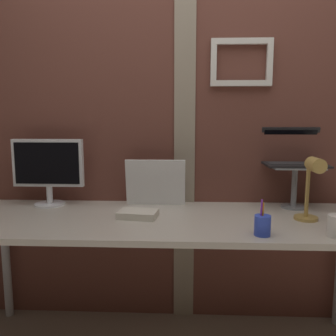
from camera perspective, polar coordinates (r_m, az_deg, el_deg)
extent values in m
cube|color=brown|center=(2.21, 3.48, 7.32)|extent=(3.26, 0.12, 2.49)
cube|color=gray|center=(2.14, 2.72, 7.30)|extent=(0.13, 0.01, 2.49)
cube|color=white|center=(2.20, 11.93, 19.48)|extent=(0.36, 0.03, 0.03)
cube|color=white|center=(2.16, 11.74, 13.31)|extent=(0.36, 0.03, 0.03)
cube|color=white|center=(2.16, 7.40, 16.60)|extent=(0.03, 0.03, 0.20)
cube|color=white|center=(2.21, 16.16, 16.16)|extent=(0.03, 0.03, 0.20)
cube|color=beige|center=(1.87, -0.14, -8.50)|extent=(2.21, 0.72, 0.03)
cylinder|color=#B2B2B7|center=(2.55, -24.77, -13.66)|extent=(0.05, 0.05, 0.73)
cylinder|color=white|center=(2.24, -18.59, -5.55)|extent=(0.18, 0.18, 0.01)
cylinder|color=white|center=(2.23, -18.66, -4.11)|extent=(0.04, 0.04, 0.10)
cube|color=white|center=(2.20, -18.89, 0.79)|extent=(0.42, 0.04, 0.28)
cube|color=black|center=(2.18, -19.08, 0.72)|extent=(0.38, 0.00, 0.24)
cylinder|color=gray|center=(2.19, 19.64, -5.94)|extent=(0.14, 0.14, 0.01)
cylinder|color=gray|center=(2.16, 19.79, -2.89)|extent=(0.03, 0.03, 0.23)
cube|color=gray|center=(2.14, 19.94, 0.20)|extent=(0.28, 0.22, 0.01)
cube|color=black|center=(2.14, 19.96, 0.49)|extent=(0.34, 0.22, 0.01)
cube|color=#2D2D30|center=(2.16, 19.83, 0.75)|extent=(0.30, 0.13, 0.00)
cube|color=black|center=(2.27, 18.98, 3.72)|extent=(0.34, 0.08, 0.21)
cube|color=black|center=(2.27, 19.02, 3.65)|extent=(0.31, 0.07, 0.18)
cube|color=white|center=(2.09, -2.05, -2.38)|extent=(0.35, 0.06, 0.28)
cylinder|color=tan|center=(1.97, 21.45, -7.56)|extent=(0.12, 0.12, 0.02)
cylinder|color=tan|center=(1.93, 21.70, -3.01)|extent=(0.02, 0.02, 0.30)
cylinder|color=tan|center=(1.83, 22.83, 0.47)|extent=(0.07, 0.11, 0.07)
cylinder|color=blue|center=(1.64, 15.08, -8.99)|extent=(0.07, 0.07, 0.09)
cylinder|color=orange|center=(1.63, 15.08, -7.66)|extent=(0.02, 0.02, 0.15)
cylinder|color=purple|center=(1.63, 14.84, -7.61)|extent=(0.01, 0.02, 0.16)
cylinder|color=orange|center=(1.63, 15.11, -7.84)|extent=(0.01, 0.01, 0.14)
cube|color=silver|center=(1.87, -4.89, -7.44)|extent=(0.22, 0.17, 0.04)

